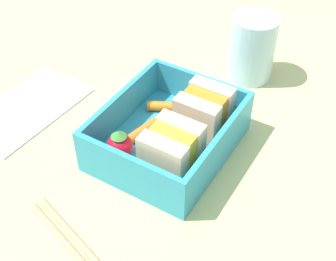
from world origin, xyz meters
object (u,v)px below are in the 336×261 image
sandwich_center_left (172,151)px  strawberry_far_left (120,145)px  carrot_stick_left (146,128)px  carrot_stick_far_left (164,106)px  drinking_glass (252,48)px  sandwich_left (204,113)px  folded_napkin (27,108)px

sandwich_center_left → strawberry_far_left: sandwich_center_left is taller
sandwich_center_left → carrot_stick_left: bearing=-122.2°
carrot_stick_far_left → drinking_glass: size_ratio=0.47×
carrot_stick_far_left → strawberry_far_left: bearing=-0.5°
carrot_stick_left → strawberry_far_left: strawberry_far_left is taller
strawberry_far_left → sandwich_left: bearing=144.9°
sandwich_center_left → drinking_glass: 20.72cm
sandwich_center_left → carrot_stick_far_left: bearing=-144.0°
sandwich_left → carrot_stick_far_left: sandwich_left is taller
sandwich_left → folded_napkin: 22.09cm
carrot_stick_far_left → carrot_stick_left: size_ratio=0.73×
strawberry_far_left → drinking_glass: 22.54cm
drinking_glass → folded_napkin: (20.39, -20.37, -4.07)cm
strawberry_far_left → drinking_glass: bearing=166.7°
strawberry_far_left → folded_napkin: bearing=-95.6°
carrot_stick_left → drinking_glass: (-17.38, 4.87, 2.53)cm
sandwich_center_left → strawberry_far_left: 5.84cm
carrot_stick_left → strawberry_far_left: (4.50, -0.31, 0.98)cm
sandwich_center_left → folded_napkin: size_ratio=0.35×
drinking_glass → carrot_stick_far_left: bearing=-21.3°
sandwich_center_left → carrot_stick_far_left: (-7.62, -5.54, -2.04)cm
sandwich_left → folded_napkin: sandwich_left is taller
sandwich_center_left → strawberry_far_left: size_ratio=1.55×
carrot_stick_far_left → folded_napkin: carrot_stick_far_left is taller
sandwich_left → drinking_glass: size_ratio=0.62×
carrot_stick_far_left → strawberry_far_left: size_ratio=1.17×
sandwich_center_left → folded_napkin: bearing=-90.9°
sandwich_left → drinking_glass: (-13.89, -0.43, 0.46)cm
strawberry_far_left → carrot_stick_left: bearing=176.0°
sandwich_left → carrot_stick_left: sandwich_left is taller
sandwich_left → drinking_glass: 13.90cm
drinking_glass → folded_napkin: bearing=-45.0°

